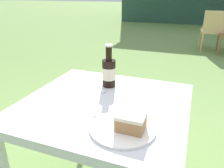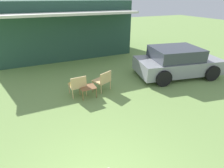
% 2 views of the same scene
% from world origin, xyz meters
% --- Properties ---
extents(wicker_chair_cushioned, '(0.63, 0.59, 0.85)m').
position_xyz_m(wicker_chair_cushioned, '(0.76, 4.40, 0.48)').
color(wicker_chair_cushioned, tan).
rests_on(wicker_chair_cushioned, ground_plane).
extents(patio_table, '(0.75, 0.71, 0.72)m').
position_xyz_m(patio_table, '(0.00, 0.00, 0.64)').
color(patio_table, silver).
rests_on(patio_table, ground_plane).
extents(cake_on_plate, '(0.25, 0.25, 0.07)m').
position_xyz_m(cake_on_plate, '(0.16, -0.18, 0.74)').
color(cake_on_plate, white).
rests_on(cake_on_plate, patio_table).
extents(cola_bottle_near, '(0.07, 0.07, 0.23)m').
position_xyz_m(cola_bottle_near, '(-0.05, 0.18, 0.80)').
color(cola_bottle_near, black).
rests_on(cola_bottle_near, patio_table).
extents(fork, '(0.16, 0.07, 0.01)m').
position_xyz_m(fork, '(0.09, -0.16, 0.72)').
color(fork, silver).
rests_on(fork, patio_table).
extents(loose_bottle_cap, '(0.03, 0.03, 0.01)m').
position_xyz_m(loose_bottle_cap, '(-0.04, 0.09, 0.73)').
color(loose_bottle_cap, silver).
rests_on(loose_bottle_cap, patio_table).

